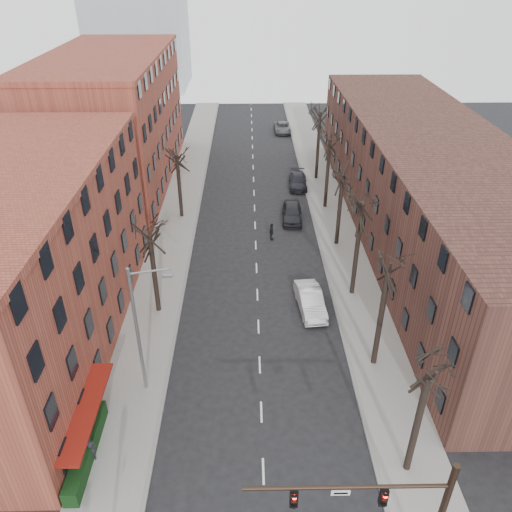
{
  "coord_description": "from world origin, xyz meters",
  "views": [
    {
      "loc": [
        -0.67,
        -12.64,
        23.45
      ],
      "look_at": [
        -0.12,
        19.42,
        4.0
      ],
      "focal_mm": 35.0,
      "sensor_mm": 36.0,
      "label": 1
    }
  ],
  "objects_px": {
    "silver_sedan": "(310,301)",
    "parked_car_near": "(292,213)",
    "pedestrian_a": "(91,449)",
    "parked_car_mid": "(298,181)"
  },
  "relations": [
    {
      "from": "silver_sedan",
      "to": "pedestrian_a",
      "type": "distance_m",
      "value": 18.65
    },
    {
      "from": "silver_sedan",
      "to": "pedestrian_a",
      "type": "relative_size",
      "value": 3.05
    },
    {
      "from": "silver_sedan",
      "to": "parked_car_near",
      "type": "xyz_separation_m",
      "value": [
        -0.2,
        15.12,
        0.02
      ]
    },
    {
      "from": "silver_sedan",
      "to": "parked_car_near",
      "type": "bearing_deg",
      "value": 84.98
    },
    {
      "from": "parked_car_mid",
      "to": "pedestrian_a",
      "type": "xyz_separation_m",
      "value": [
        -14.35,
        -36.87,
        0.24
      ]
    },
    {
      "from": "parked_car_near",
      "to": "pedestrian_a",
      "type": "bearing_deg",
      "value": -111.3
    },
    {
      "from": "silver_sedan",
      "to": "parked_car_mid",
      "type": "distance_m",
      "value": 23.7
    },
    {
      "from": "parked_car_near",
      "to": "pedestrian_a",
      "type": "relative_size",
      "value": 3.03
    },
    {
      "from": "parked_car_mid",
      "to": "pedestrian_a",
      "type": "relative_size",
      "value": 3.06
    },
    {
      "from": "parked_car_near",
      "to": "pedestrian_a",
      "type": "height_order",
      "value": "pedestrian_a"
    }
  ]
}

